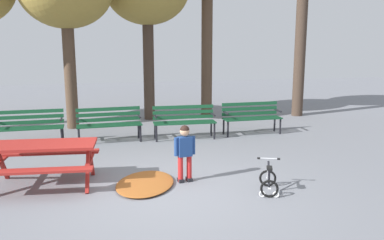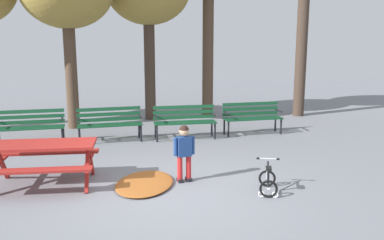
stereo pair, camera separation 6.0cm
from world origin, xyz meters
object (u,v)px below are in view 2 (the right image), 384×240
park_bench_far_right (252,115)px  picnic_table (43,153)px  park_bench_far_left (30,124)px  park_bench_left (110,121)px  child_standing (184,149)px  park_bench_right (185,119)px  kids_bicycle (268,181)px

park_bench_far_right → picnic_table: bearing=-148.2°
park_bench_far_left → park_bench_left: 1.90m
child_standing → park_bench_right: bearing=79.2°
park_bench_far_left → park_bench_right: 3.81m
park_bench_right → kids_bicycle: 4.11m
picnic_table → park_bench_far_left: 3.14m
park_bench_far_left → kids_bicycle: park_bench_far_left is taller
park_bench_right → picnic_table: bearing=-136.4°
park_bench_far_left → child_standing: size_ratio=1.54×
park_bench_left → picnic_table: bearing=-111.3°
park_bench_left → park_bench_far_right: bearing=1.0°
park_bench_left → park_bench_far_left: bearing=178.9°
park_bench_right → child_standing: (-0.62, -3.24, 0.10)m
picnic_table → child_standing: size_ratio=1.82×
park_bench_right → park_bench_far_left: bearing=178.2°
picnic_table → child_standing: bearing=-7.1°
picnic_table → park_bench_right: bearing=43.6°
picnic_table → park_bench_left: (1.17, 3.02, -0.08)m
park_bench_far_left → kids_bicycle: 6.12m
park_bench_right → park_bench_far_right: (1.90, 0.15, 0.00)m
picnic_table → park_bench_right: park_bench_right is taller
park_bench_left → park_bench_right: (1.91, -0.09, 0.00)m
park_bench_far_left → park_bench_left: (1.90, -0.04, 0.00)m
park_bench_far_left → child_standing: (3.19, -3.36, 0.10)m
picnic_table → child_standing: 2.48m
park_bench_far_left → park_bench_right: size_ratio=1.00×
park_bench_right → kids_bicycle: (0.67, -4.05, -0.31)m
park_bench_far_left → park_bench_far_right: same height
picnic_table → park_bench_far_right: (4.98, 3.09, -0.08)m
park_bench_left → kids_bicycle: 4.88m
park_bench_right → park_bench_far_right: same height
picnic_table → park_bench_right: size_ratio=1.18×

